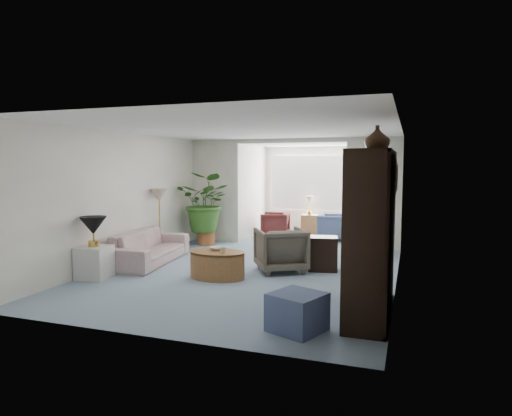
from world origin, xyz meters
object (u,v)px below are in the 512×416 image
at_px(framed_picture, 396,177).
at_px(wingback_chair, 281,250).
at_px(sofa, 149,247).
at_px(coffee_table, 217,265).
at_px(sunroom_table, 309,224).
at_px(sunroom_chair_maroon, 275,225).
at_px(entertainment_cabinet, 372,233).
at_px(ottoman, 297,312).
at_px(table_lamp, 93,226).
at_px(cabinet_urn, 377,139).
at_px(floor_lamp, 159,195).
at_px(coffee_cup, 223,250).
at_px(sunroom_chair_blue, 332,227).
at_px(side_table_dark, 323,254).
at_px(plant_pot, 207,238).
at_px(end_table, 94,262).
at_px(coffee_bowl, 217,249).

height_order(framed_picture, wingback_chair, framed_picture).
height_order(sofa, coffee_table, sofa).
xyz_separation_m(coffee_table, sunroom_table, (0.41, 5.25, 0.04)).
bearing_deg(sunroom_chair_maroon, wingback_chair, 10.11).
relative_size(entertainment_cabinet, ottoman, 3.80).
bearing_deg(table_lamp, cabinet_urn, 2.50).
distance_m(floor_lamp, sunroom_table, 4.57).
bearing_deg(coffee_cup, coffee_table, 146.31).
xyz_separation_m(sofa, wingback_chair, (2.59, 0.17, 0.08)).
distance_m(entertainment_cabinet, ottoman, 1.42).
bearing_deg(wingback_chair, sunroom_chair_maroon, -102.97).
relative_size(coffee_table, coffee_cup, 8.70).
relative_size(sofa, sunroom_chair_blue, 2.94).
bearing_deg(side_table_dark, ottoman, -84.73).
height_order(floor_lamp, ottoman, floor_lamp).
relative_size(ottoman, sunroom_chair_blue, 0.75).
relative_size(framed_picture, sunroom_chair_maroon, 0.71).
xyz_separation_m(table_lamp, entertainment_cabinet, (4.50, -0.30, 0.14)).
bearing_deg(floor_lamp, plant_pot, 70.24).
xyz_separation_m(end_table, floor_lamp, (-0.07, 2.17, 0.98)).
bearing_deg(coffee_table, table_lamp, -160.31).
distance_m(side_table_dark, sunroom_chair_blue, 3.40).
distance_m(framed_picture, wingback_chair, 2.41).
xyz_separation_m(table_lamp, coffee_cup, (2.08, 0.59, -0.39)).
distance_m(plant_pot, sunroom_chair_blue, 3.19).
bearing_deg(ottoman, table_lamp, 162.24).
distance_m(coffee_bowl, sunroom_chair_maroon, 4.41).
xyz_separation_m(floor_lamp, ottoman, (3.84, -3.38, -1.03)).
distance_m(side_table_dark, cabinet_urn, 2.71).
bearing_deg(entertainment_cabinet, floor_lamp, 151.52).
bearing_deg(end_table, coffee_bowl, 22.82).
height_order(wingback_chair, plant_pot, wingback_chair).
relative_size(plant_pot, sunroom_chair_blue, 0.55).
distance_m(sofa, entertainment_cabinet, 4.66).
relative_size(coffee_table, sunroom_chair_blue, 1.31).
xyz_separation_m(cabinet_urn, ottoman, (-0.73, -1.40, -2.02)).
height_order(wingback_chair, sunroom_chair_blue, wingback_chair).
relative_size(wingback_chair, sunroom_chair_blue, 1.17).
distance_m(sofa, sunroom_chair_blue, 4.80).
relative_size(sofa, coffee_bowl, 9.18).
xyz_separation_m(sofa, coffee_bowl, (1.68, -0.56, 0.17)).
bearing_deg(end_table, floor_lamp, 91.78).
bearing_deg(plant_pot, sunroom_table, 51.78).
bearing_deg(table_lamp, floor_lamp, 91.78).
height_order(cabinet_urn, plant_pot, cabinet_urn).
xyz_separation_m(floor_lamp, coffee_table, (1.99, -1.49, -1.02)).
bearing_deg(coffee_cup, ottoman, -46.69).
height_order(sofa, end_table, sofa).
distance_m(table_lamp, cabinet_urn, 4.70).
distance_m(table_lamp, sunroom_chair_blue, 6.06).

